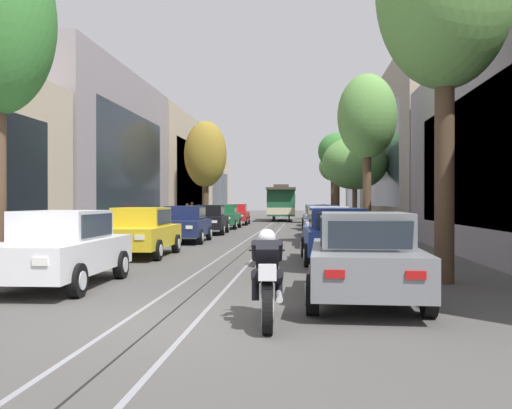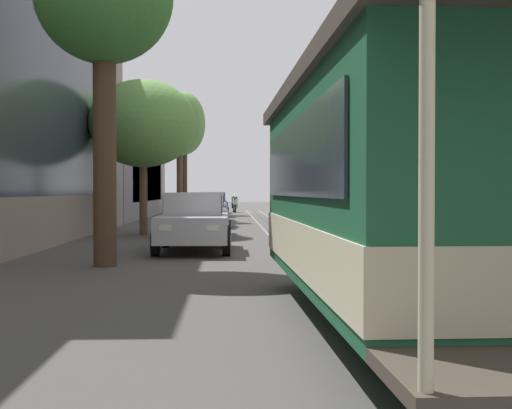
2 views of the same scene
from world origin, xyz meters
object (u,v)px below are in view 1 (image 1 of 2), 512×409
(parked_car_blue_fourth_right, at_px, (322,221))
(street_tree_kerb_right_mid, at_px, (355,163))
(parked_car_yellow_second_left, at_px, (141,232))
(parked_car_navy_mid_left, at_px, (185,224))
(parked_car_grey_near_right, at_px, (364,257))
(parked_car_white_near_left, at_px, (61,248))
(street_tree_kerb_right_far, at_px, (333,168))
(parked_car_white_mid_right, at_px, (327,226))
(street_tree_kerb_left_second, at_px, (205,155))
(pedestrian_crossing_far, at_px, (187,213))
(parked_car_silver_fifth_right, at_px, (318,217))
(street_tree_kerb_right_second, at_px, (367,118))
(street_tree_kerb_right_fourth, at_px, (337,153))
(parked_car_black_fourth_left, at_px, (209,219))
(pedestrian_on_left_pavement, at_px, (199,214))
(cable_car_trolley, at_px, (282,203))
(pedestrian_on_right_pavement, at_px, (192,212))
(parked_car_blue_second_right, at_px, (336,235))
(parked_car_green_fifth_left, at_px, (224,216))
(parked_car_red_sixth_left, at_px, (236,214))
(motorcycle_with_rider, at_px, (267,279))
(parked_car_silver_sixth_right, at_px, (316,215))
(fire_hydrant, at_px, (386,244))

(parked_car_blue_fourth_right, height_order, street_tree_kerb_right_mid, street_tree_kerb_right_mid)
(parked_car_yellow_second_left, relative_size, parked_car_navy_mid_left, 0.99)
(parked_car_grey_near_right, bearing_deg, parked_car_yellow_second_left, 128.42)
(parked_car_white_near_left, bearing_deg, street_tree_kerb_right_far, 80.33)
(parked_car_white_mid_right, xyz_separation_m, street_tree_kerb_left_second, (-7.82, 16.34, 4.21))
(street_tree_kerb_right_far, height_order, pedestrian_crossing_far, street_tree_kerb_right_far)
(street_tree_kerb_left_second, bearing_deg, parked_car_yellow_second_left, -85.69)
(parked_car_yellow_second_left, bearing_deg, parked_car_silver_fifth_right, 71.35)
(street_tree_kerb_right_second, bearing_deg, street_tree_kerb_right_fourth, 90.01)
(parked_car_black_fourth_left, distance_m, parked_car_white_mid_right, 9.92)
(street_tree_kerb_right_second, relative_size, pedestrian_on_left_pavement, 4.47)
(parked_car_white_near_left, bearing_deg, parked_car_silver_fifth_right, 76.56)
(street_tree_kerb_left_second, bearing_deg, street_tree_kerb_right_far, 61.59)
(street_tree_kerb_right_far, xyz_separation_m, cable_car_trolley, (-4.89, -4.55, -3.45))
(street_tree_kerb_right_far, relative_size, pedestrian_on_right_pavement, 3.79)
(parked_car_black_fourth_left, xyz_separation_m, parked_car_blue_second_right, (6.15, -14.22, 0.00))
(parked_car_green_fifth_left, bearing_deg, parked_car_black_fourth_left, -89.71)
(parked_car_black_fourth_left, bearing_deg, street_tree_kerb_right_far, 73.16)
(street_tree_kerb_right_mid, xyz_separation_m, pedestrian_on_left_pavement, (-10.61, 5.08, -3.23))
(parked_car_red_sixth_left, bearing_deg, parked_car_grey_near_right, -79.42)
(parked_car_blue_fourth_right, bearing_deg, motorcycle_with_rider, -93.89)
(street_tree_kerb_left_second, bearing_deg, street_tree_kerb_right_fourth, 35.05)
(parked_car_black_fourth_left, height_order, parked_car_blue_second_right, same)
(parked_car_blue_second_right, height_order, cable_car_trolley, cable_car_trolley)
(parked_car_silver_sixth_right, bearing_deg, parked_car_yellow_second_left, -103.98)
(parked_car_red_sixth_left, xyz_separation_m, parked_car_silver_sixth_right, (6.05, -1.08, 0.00))
(street_tree_kerb_left_second, xyz_separation_m, pedestrian_on_left_pavement, (-0.66, 0.95, -4.13))
(parked_car_blue_second_right, xyz_separation_m, parked_car_silver_fifth_right, (-0.06, 19.43, 0.00))
(parked_car_yellow_second_left, relative_size, street_tree_kerb_right_far, 0.66)
(parked_car_green_fifth_left, relative_size, street_tree_kerb_right_fourth, 0.60)
(parked_car_blue_second_right, height_order, street_tree_kerb_right_far, street_tree_kerb_right_far)
(parked_car_white_mid_right, relative_size, pedestrian_crossing_far, 2.68)
(parked_car_navy_mid_left, distance_m, parked_car_white_mid_right, 6.27)
(street_tree_kerb_right_second, bearing_deg, motorcycle_with_rider, -101.23)
(parked_car_grey_near_right, distance_m, parked_car_silver_sixth_right, 32.48)
(parked_car_blue_fourth_right, relative_size, cable_car_trolley, 0.48)
(cable_car_trolley, relative_size, fire_hydrant, 10.91)
(parked_car_red_sixth_left, xyz_separation_m, street_tree_kerb_right_mid, (8.28, -8.19, 3.31))
(parked_car_white_mid_right, xyz_separation_m, cable_car_trolley, (-3.04, 29.68, 0.86))
(parked_car_green_fifth_left, bearing_deg, parked_car_blue_fourth_right, -51.45)
(parked_car_red_sixth_left, distance_m, street_tree_kerb_right_fourth, 9.51)
(parked_car_yellow_second_left, xyz_separation_m, street_tree_kerb_right_second, (7.83, 5.65, 4.40))
(parked_car_silver_fifth_right, xyz_separation_m, pedestrian_on_right_pavement, (-9.04, 5.02, 0.19))
(parked_car_silver_sixth_right, height_order, street_tree_kerb_right_second, street_tree_kerb_right_second)
(parked_car_yellow_second_left, distance_m, parked_car_white_mid_right, 8.09)
(parked_car_red_sixth_left, bearing_deg, pedestrian_crossing_far, -131.41)
(cable_car_trolley, bearing_deg, parked_car_green_fifth_left, -101.33)
(parked_car_navy_mid_left, bearing_deg, pedestrian_on_right_pavement, 100.12)
(parked_car_red_sixth_left, xyz_separation_m, pedestrian_on_left_pavement, (-2.33, -3.11, 0.08))
(parked_car_yellow_second_left, bearing_deg, parked_car_grey_near_right, -51.58)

